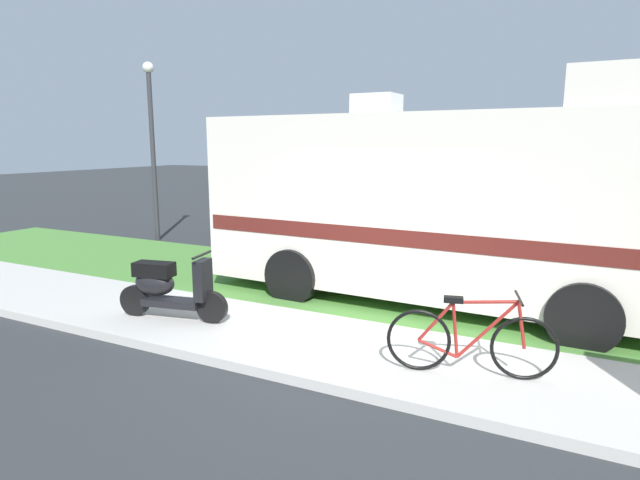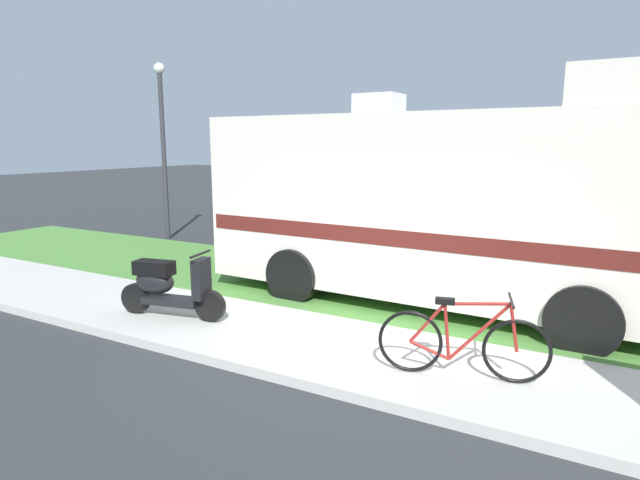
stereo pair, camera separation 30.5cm
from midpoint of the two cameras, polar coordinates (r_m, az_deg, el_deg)
The scene contains 9 objects.
ground_plane at distance 7.65m, azimuth 6.88°, elevation -9.18°, with size 80.00×80.00×0.00m, color #2D3033.
sidewalk at distance 6.61m, azimuth 2.86°, elevation -11.83°, with size 24.00×2.00×0.12m.
grass_strip at distance 8.98m, azimuth 10.54°, elevation -6.02°, with size 24.00×3.40×0.08m.
motorhome_rv at distance 8.53m, azimuth 14.57°, elevation 4.05°, with size 7.30×2.86×3.48m.
scooter at distance 7.74m, azimuth -15.11°, elevation -4.78°, with size 1.64×0.60×0.97m.
bicycle at distance 5.85m, azimuth 16.62°, elevation -10.62°, with size 1.73×0.60×0.90m.
pickup_truck_near at distance 14.15m, azimuth 2.54°, elevation 4.15°, with size 5.70×2.53×1.89m.
pickup_truck_far at distance 16.78m, azimuth 10.48°, elevation 4.95°, with size 5.33×2.25×1.86m.
street_lamp_post at distance 14.52m, azimuth -16.07°, elevation 10.83°, with size 0.28×0.28×4.56m.
Camera 2 is at (2.82, -6.62, 2.57)m, focal length 29.56 mm.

